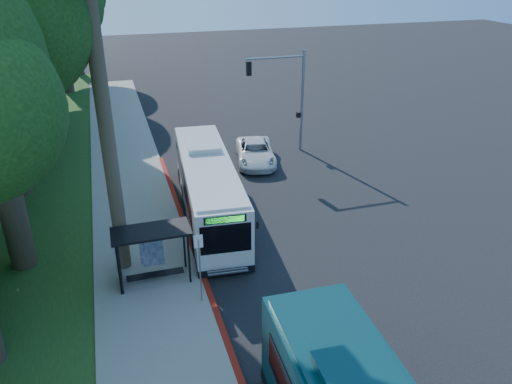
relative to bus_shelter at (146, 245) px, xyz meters
name	(u,v)px	position (x,y,z in m)	size (l,w,h in m)	color
ground	(285,225)	(7.26, 2.86, -1.81)	(140.00, 140.00, 0.00)	black
sidewalk	(142,246)	(-0.04, 2.86, -1.75)	(4.50, 70.00, 0.12)	gray
red_curb	(206,286)	(2.26, -1.14, -1.74)	(0.25, 30.00, 0.13)	maroon
grass_verge	(25,216)	(-5.74, 7.86, -1.78)	(8.00, 70.00, 0.06)	#234719
bus_shelter	(146,245)	(0.00, 0.00, 0.00)	(3.20, 1.51, 2.55)	black
stop_sign_pole	(199,260)	(1.86, -2.14, 0.28)	(0.35, 0.06, 3.17)	gray
traffic_signal_pole	(289,90)	(11.04, 12.86, 2.62)	(4.10, 0.30, 7.00)	gray
white_bus	(208,186)	(3.74, 5.21, -0.10)	(3.46, 11.89, 3.49)	silver
pickup	(256,152)	(8.29, 11.48, -1.08)	(2.41, 5.22, 1.45)	silver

